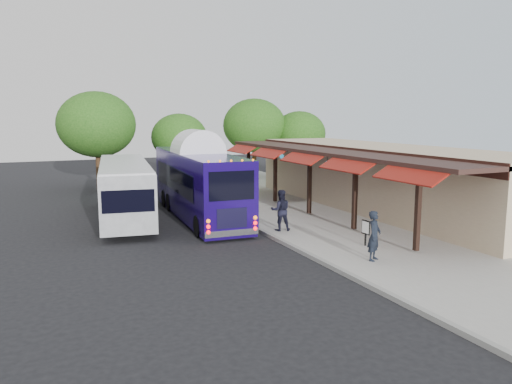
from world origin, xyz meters
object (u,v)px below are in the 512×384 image
ped_a (374,236)px  ped_c (223,185)px  city_bus (125,188)px  ped_b (281,210)px  sign_board (366,229)px  ped_d (233,177)px  coach_bus (198,180)px

ped_a → ped_c: (-0.51, 13.96, 0.08)m
city_bus → ped_b: (5.76, -6.29, -0.54)m
ped_c → sign_board: ped_c is taller
city_bus → ped_b: city_bus is taller
ped_a → ped_b: 5.60m
city_bus → ped_d: size_ratio=6.25×
coach_bus → ped_a: bearing=-70.2°
ped_a → ped_b: size_ratio=0.97×
coach_bus → sign_board: size_ratio=11.16×
coach_bus → ped_a: (3.13, -10.59, -0.90)m
city_bus → ped_a: bearing=-52.6°
ped_a → ped_d: 18.17m
ped_a → coach_bus: bearing=72.2°
ped_a → sign_board: ped_a is taller
city_bus → sign_board: 12.63m
ped_b → ped_d: bearing=-84.2°
coach_bus → ped_b: bearing=-63.0°
ped_b → ped_c: size_ratio=0.94×
city_bus → ped_c: bearing=27.0°
ped_c → sign_board: bearing=65.4°
ped_a → ped_b: bearing=65.1°
city_bus → ped_d: city_bus is taller
ped_a → ped_d: size_ratio=1.01×
coach_bus → ped_a: 11.08m
ped_d → sign_board: (-0.76, -16.31, -0.19)m
city_bus → ped_b: bearing=-39.6°
coach_bus → ped_a: size_ratio=6.39×
ped_b → sign_board: (1.87, -3.75, -0.23)m
coach_bus → ped_b: size_ratio=6.20×
ped_b → ped_c: (0.40, 8.43, 0.06)m
ped_a → sign_board: size_ratio=1.75×
coach_bus → ped_c: bearing=55.4°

